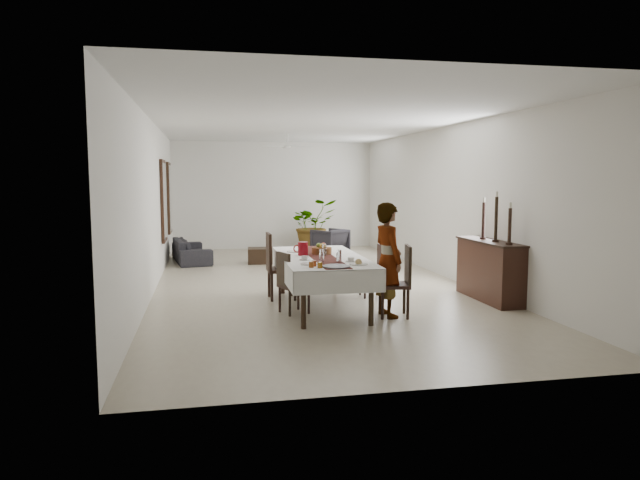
# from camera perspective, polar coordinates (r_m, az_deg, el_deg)

# --- Properties ---
(floor) EXTENTS (6.00, 12.00, 0.00)m
(floor) POSITION_cam_1_polar(r_m,az_deg,el_deg) (11.56, -1.07, -4.32)
(floor) COLOR #B1A78D
(floor) RESTS_ON ground
(ceiling) EXTENTS (6.00, 12.00, 0.02)m
(ceiling) POSITION_cam_1_polar(r_m,az_deg,el_deg) (11.42, -1.10, 11.68)
(ceiling) COLOR silver
(ceiling) RESTS_ON wall_back
(wall_back) EXTENTS (6.00, 0.02, 3.20)m
(wall_back) POSITION_cam_1_polar(r_m,az_deg,el_deg) (17.31, -4.65, 4.47)
(wall_back) COLOR silver
(wall_back) RESTS_ON floor
(wall_front) EXTENTS (6.00, 0.02, 3.20)m
(wall_front) POSITION_cam_1_polar(r_m,az_deg,el_deg) (5.59, 9.97, 0.95)
(wall_front) COLOR silver
(wall_front) RESTS_ON floor
(wall_left) EXTENTS (0.02, 12.00, 3.20)m
(wall_left) POSITION_cam_1_polar(r_m,az_deg,el_deg) (11.24, -16.34, 3.35)
(wall_left) COLOR silver
(wall_left) RESTS_ON floor
(wall_right) EXTENTS (0.02, 12.00, 3.20)m
(wall_right) POSITION_cam_1_polar(r_m,az_deg,el_deg) (12.28, 12.86, 3.66)
(wall_right) COLOR silver
(wall_right) RESTS_ON floor
(dining_table_top) EXTENTS (1.16, 2.69, 0.06)m
(dining_table_top) POSITION_cam_1_polar(r_m,az_deg,el_deg) (9.25, 0.15, -1.88)
(dining_table_top) COLOR black
(dining_table_top) RESTS_ON table_leg_fl
(table_leg_fl) EXTENTS (0.08, 0.08, 0.78)m
(table_leg_fl) POSITION_cam_1_polar(r_m,az_deg,el_deg) (8.01, -1.66, -6.17)
(table_leg_fl) COLOR black
(table_leg_fl) RESTS_ON floor
(table_leg_fr) EXTENTS (0.08, 0.08, 0.78)m
(table_leg_fr) POSITION_cam_1_polar(r_m,az_deg,el_deg) (8.21, 5.14, -5.89)
(table_leg_fr) COLOR black
(table_leg_fr) RESTS_ON floor
(table_leg_bl) EXTENTS (0.08, 0.08, 0.78)m
(table_leg_bl) POSITION_cam_1_polar(r_m,az_deg,el_deg) (10.48, -3.75, -3.25)
(table_leg_bl) COLOR black
(table_leg_bl) RESTS_ON floor
(table_leg_br) EXTENTS (0.08, 0.08, 0.78)m
(table_leg_br) POSITION_cam_1_polar(r_m,az_deg,el_deg) (10.64, 1.50, -3.11)
(table_leg_br) COLOR black
(table_leg_br) RESTS_ON floor
(tablecloth_top) EXTENTS (1.37, 2.89, 0.01)m
(tablecloth_top) POSITION_cam_1_polar(r_m,az_deg,el_deg) (9.25, 0.15, -1.68)
(tablecloth_top) COLOR white
(tablecloth_top) RESTS_ON dining_table_top
(tablecloth_drape_left) EXTENTS (0.06, 2.87, 0.33)m
(tablecloth_drape_left) POSITION_cam_1_polar(r_m,az_deg,el_deg) (9.17, -3.86, -2.77)
(tablecloth_drape_left) COLOR white
(tablecloth_drape_left) RESTS_ON dining_table_top
(tablecloth_drape_right) EXTENTS (0.06, 2.87, 0.33)m
(tablecloth_drape_right) POSITION_cam_1_polar(r_m,az_deg,el_deg) (9.41, 4.05, -2.55)
(tablecloth_drape_right) COLOR white
(tablecloth_drape_right) RESTS_ON dining_table_top
(tablecloth_drape_near) EXTENTS (1.31, 0.04, 0.33)m
(tablecloth_drape_near) POSITION_cam_1_polar(r_m,az_deg,el_deg) (7.89, 2.03, -4.23)
(tablecloth_drape_near) COLOR silver
(tablecloth_drape_near) RESTS_ON dining_table_top
(tablecloth_drape_far) EXTENTS (1.31, 0.04, 0.33)m
(tablecloth_drape_far) POSITION_cam_1_polar(r_m,az_deg,el_deg) (10.66, -1.25, -1.51)
(tablecloth_drape_far) COLOR white
(tablecloth_drape_far) RESTS_ON dining_table_top
(table_runner) EXTENTS (0.44, 2.79, 0.00)m
(table_runner) POSITION_cam_1_polar(r_m,az_deg,el_deg) (9.24, 0.15, -1.63)
(table_runner) COLOR #551F18
(table_runner) RESTS_ON tablecloth_top
(red_pitcher) EXTENTS (0.17, 0.17, 0.22)m
(red_pitcher) POSITION_cam_1_polar(r_m,az_deg,el_deg) (9.35, -1.71, -0.87)
(red_pitcher) COLOR maroon
(red_pitcher) RESTS_ON tablecloth_top
(pitcher_handle) EXTENTS (0.13, 0.02, 0.13)m
(pitcher_handle) POSITION_cam_1_polar(r_m,az_deg,el_deg) (9.33, -2.29, -0.88)
(pitcher_handle) COLOR maroon
(pitcher_handle) RESTS_ON red_pitcher
(wine_glass_near) EXTENTS (0.08, 0.08, 0.19)m
(wine_glass_near) POSITION_cam_1_polar(r_m,az_deg,el_deg) (8.55, 1.91, -1.63)
(wine_glass_near) COLOR silver
(wine_glass_near) RESTS_ON tablecloth_top
(wine_glass_mid) EXTENTS (0.08, 0.08, 0.19)m
(wine_glass_mid) POSITION_cam_1_polar(r_m,az_deg,el_deg) (8.62, 0.16, -1.57)
(wine_glass_mid) COLOR silver
(wine_glass_mid) RESTS_ON tablecloth_top
(wine_glass_far) EXTENTS (0.08, 0.08, 0.19)m
(wine_glass_far) POSITION_cam_1_polar(r_m,az_deg,el_deg) (9.30, 0.42, -1.01)
(wine_glass_far) COLOR white
(wine_glass_far) RESTS_ON tablecloth_top
(teacup_right) EXTENTS (0.10, 0.10, 0.07)m
(teacup_right) POSITION_cam_1_polar(r_m,az_deg,el_deg) (8.66, 3.12, -1.95)
(teacup_right) COLOR white
(teacup_right) RESTS_ON saucer_right
(saucer_right) EXTENTS (0.17, 0.17, 0.01)m
(saucer_right) POSITION_cam_1_polar(r_m,az_deg,el_deg) (8.66, 3.12, -2.13)
(saucer_right) COLOR silver
(saucer_right) RESTS_ON tablecloth_top
(teacup_left) EXTENTS (0.10, 0.10, 0.07)m
(teacup_left) POSITION_cam_1_polar(r_m,az_deg,el_deg) (8.80, -1.53, -1.81)
(teacup_left) COLOR silver
(teacup_left) RESTS_ON saucer_left
(saucer_left) EXTENTS (0.17, 0.17, 0.01)m
(saucer_left) POSITION_cam_1_polar(r_m,az_deg,el_deg) (8.81, -1.53, -1.98)
(saucer_left) COLOR silver
(saucer_left) RESTS_ON tablecloth_top
(plate_near_right) EXTENTS (0.27, 0.27, 0.02)m
(plate_near_right) POSITION_cam_1_polar(r_m,az_deg,el_deg) (8.35, 3.87, -2.43)
(plate_near_right) COLOR silver
(plate_near_right) RESTS_ON tablecloth_top
(bread_near_right) EXTENTS (0.10, 0.10, 0.10)m
(bread_near_right) POSITION_cam_1_polar(r_m,az_deg,el_deg) (8.35, 3.88, -2.22)
(bread_near_right) COLOR tan
(bread_near_right) RESTS_ON plate_near_right
(plate_near_left) EXTENTS (0.27, 0.27, 0.02)m
(plate_near_left) POSITION_cam_1_polar(r_m,az_deg,el_deg) (8.37, -1.06, -2.40)
(plate_near_left) COLOR silver
(plate_near_left) RESTS_ON tablecloth_top
(plate_far_left) EXTENTS (0.27, 0.27, 0.02)m
(plate_far_left) POSITION_cam_1_polar(r_m,az_deg,el_deg) (9.79, -2.55, -1.16)
(plate_far_left) COLOR silver
(plate_far_left) RESTS_ON tablecloth_top
(serving_tray) EXTENTS (0.40, 0.40, 0.02)m
(serving_tray) POSITION_cam_1_polar(r_m,az_deg,el_deg) (8.11, 1.64, -2.66)
(serving_tray) COLOR #414045
(serving_tray) RESTS_ON tablecloth_top
(jam_jar_a) EXTENTS (0.07, 0.07, 0.08)m
(jam_jar_a) POSITION_cam_1_polar(r_m,az_deg,el_deg) (8.03, -0.02, -2.53)
(jam_jar_a) COLOR #9A5F16
(jam_jar_a) RESTS_ON tablecloth_top
(jam_jar_b) EXTENTS (0.07, 0.07, 0.08)m
(jam_jar_b) POSITION_cam_1_polar(r_m,az_deg,el_deg) (8.07, -0.88, -2.48)
(jam_jar_b) COLOR brown
(jam_jar_b) RESTS_ON tablecloth_top
(jam_jar_c) EXTENTS (0.07, 0.07, 0.08)m
(jam_jar_c) POSITION_cam_1_polar(r_m,az_deg,el_deg) (8.19, -0.62, -2.35)
(jam_jar_c) COLOR #913A15
(jam_jar_c) RESTS_ON tablecloth_top
(fruit_basket) EXTENTS (0.33, 0.33, 0.11)m
(fruit_basket) POSITION_cam_1_polar(r_m,az_deg,el_deg) (9.52, 0.17, -1.08)
(fruit_basket) COLOR brown
(fruit_basket) RESTS_ON tablecloth_top
(fruit_red) EXTENTS (0.10, 0.10, 0.10)m
(fruit_red) POSITION_cam_1_polar(r_m,az_deg,el_deg) (9.54, 0.35, -0.56)
(fruit_red) COLOR maroon
(fruit_red) RESTS_ON fruit_basket
(fruit_green) EXTENTS (0.09, 0.09, 0.09)m
(fruit_green) POSITION_cam_1_polar(r_m,az_deg,el_deg) (9.53, -0.13, -0.56)
(fruit_green) COLOR #5D7523
(fruit_green) RESTS_ON fruit_basket
(fruit_yellow) EXTENTS (0.09, 0.09, 0.09)m
(fruit_yellow) POSITION_cam_1_polar(r_m,az_deg,el_deg) (9.45, 0.23, -0.62)
(fruit_yellow) COLOR gold
(fruit_yellow) RESTS_ON fruit_basket
(chair_right_near_seat) EXTENTS (0.55, 0.55, 0.05)m
(chair_right_near_seat) POSITION_cam_1_polar(r_m,az_deg,el_deg) (8.77, 7.39, -4.51)
(chair_right_near_seat) COLOR black
(chair_right_near_seat) RESTS_ON chair_right_near_leg_fl
(chair_right_near_leg_fl) EXTENTS (0.05, 0.05, 0.46)m
(chair_right_near_leg_fl) POSITION_cam_1_polar(r_m,az_deg,el_deg) (8.67, 8.78, -6.39)
(chair_right_near_leg_fl) COLOR black
(chair_right_near_leg_fl) RESTS_ON floor
(chair_right_near_leg_fr) EXTENTS (0.05, 0.05, 0.46)m
(chair_right_near_leg_fr) POSITION_cam_1_polar(r_m,az_deg,el_deg) (9.03, 8.41, -5.87)
(chair_right_near_leg_fr) COLOR black
(chair_right_near_leg_fr) RESTS_ON floor
(chair_right_near_leg_bl) EXTENTS (0.05, 0.05, 0.46)m
(chair_right_near_leg_bl) POSITION_cam_1_polar(r_m,az_deg,el_deg) (8.62, 6.27, -6.42)
(chair_right_near_leg_bl) COLOR black
(chair_right_near_leg_bl) RESTS_ON floor
(chair_right_near_leg_br) EXTENTS (0.05, 0.05, 0.46)m
(chair_right_near_leg_br) POSITION_cam_1_polar(r_m,az_deg,el_deg) (8.99, 6.01, -5.90)
(chair_right_near_leg_br) COLOR black
(chair_right_near_leg_br) RESTS_ON floor
(chair_right_near_back) EXTENTS (0.13, 0.46, 0.59)m
(chair_right_near_back) POSITION_cam_1_polar(r_m,az_deg,el_deg) (8.75, 8.79, -2.46)
(chair_right_near_back) COLOR black
(chair_right_near_back) RESTS_ON chair_right_near_seat
(chair_right_far_seat) EXTENTS (0.39, 0.39, 0.04)m
(chair_right_far_seat) POSITION_cam_1_polar(r_m,az_deg,el_deg) (10.23, 5.15, -3.38)
(chair_right_far_seat) COLOR black
(chair_right_far_seat) RESTS_ON chair_right_far_leg_fl
(chair_right_far_leg_fl) EXTENTS (0.04, 0.04, 0.39)m
(chair_right_far_leg_fl) POSITION_cam_1_polar(r_m,az_deg,el_deg) (10.16, 6.26, -4.70)
(chair_right_far_leg_fl) COLOR black
(chair_right_far_leg_fl) RESTS_ON floor
(chair_right_far_leg_fr) EXTENTS (0.04, 0.04, 0.39)m
(chair_right_far_leg_fr) POSITION_cam_1_polar(r_m,az_deg,el_deg) (10.46, 5.74, -4.38)
(chair_right_far_leg_fr) COLOR black
(chair_right_far_leg_fr) RESTS_ON floor
(chair_right_far_leg_bl) EXTENTS (0.04, 0.04, 0.39)m
(chair_right_far_leg_bl) POSITION_cam_1_polar(r_m,az_deg,el_deg) (10.07, 4.51, -4.78)
(chair_right_far_leg_bl) COLOR black
(chair_right_far_leg_bl) RESTS_ON floor
(chair_right_far_leg_br) EXTENTS (0.04, 0.04, 0.39)m
(chair_right_far_leg_br) POSITION_cam_1_polar(r_m,az_deg,el_deg) (10.38, 4.04, -4.45)
(chair_right_far_leg_br) COLOR black
(chair_right_far_leg_br) RESTS_ON floor
(chair_right_far_back) EXTENTS (0.04, 0.39, 0.50)m
(chair_right_far_back) POSITION_cam_1_polar(r_m,az_deg,el_deg) (10.24, 6.12, -1.87)
(chair_right_far_back) COLOR black
(chair_right_far_back) RESTS_ON chair_right_far_seat
(chair_left_near_seat) EXTENTS (0.52, 0.52, 0.05)m
(chair_left_near_seat) POSITION_cam_1_polar(r_m,az_deg,el_deg) (8.95, -2.61, -4.62)
(chair_left_near_seat) COLOR black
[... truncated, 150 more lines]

